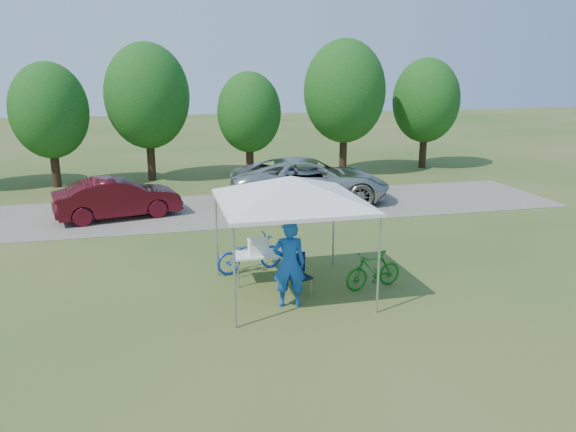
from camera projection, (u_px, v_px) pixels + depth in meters
name	position (u px, v px, depth m)	size (l,w,h in m)	color
ground	(291.00, 292.00, 12.93)	(100.00, 100.00, 0.00)	#2D5119
gravel_strip	(238.00, 209.00, 20.44)	(24.00, 5.00, 0.02)	gray
canopy	(291.00, 179.00, 12.24)	(4.53, 4.53, 3.00)	#A5A5AA
treeline	(210.00, 101.00, 25.14)	(24.89, 4.28, 6.30)	#382314
folding_table	(269.00, 254.00, 13.50)	(1.70, 0.71, 0.70)	white
folding_chair	(297.00, 271.00, 12.72)	(0.60, 0.63, 0.93)	black
cooler	(258.00, 247.00, 13.38)	(0.48, 0.33, 0.35)	white
ice_cream_cup	(290.00, 251.00, 13.55)	(0.09, 0.09, 0.06)	gold
cyclist	(289.00, 264.00, 11.98)	(0.70, 0.46, 1.92)	#164FB5
bike_blue	(250.00, 254.00, 14.16)	(0.62, 1.76, 0.93)	blue
bike_green	(373.00, 270.00, 13.08)	(0.42, 1.48, 0.89)	#176B17
minivan	(310.00, 180.00, 21.27)	(2.77, 6.01, 1.67)	#B1B3AE
sedan	(118.00, 198.00, 19.07)	(1.45, 4.15, 1.37)	#4D0C16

